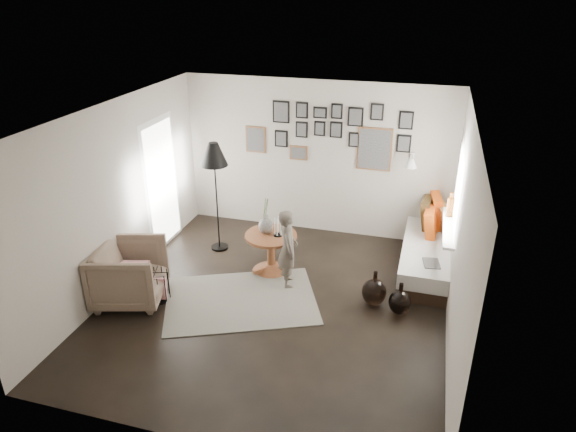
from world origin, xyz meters
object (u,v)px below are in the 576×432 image
(pedestal_table, at_px, (271,254))
(demijohn_small, at_px, (400,302))
(floor_lamp, at_px, (214,158))
(vase, at_px, (266,223))
(demijohn_large, at_px, (374,292))
(armchair, at_px, (129,273))
(magazine_basket, at_px, (157,286))
(daybed, at_px, (431,252))
(child, at_px, (288,249))

(pedestal_table, height_order, demijohn_small, pedestal_table)
(floor_lamp, bearing_deg, vase, -23.97)
(demijohn_large, bearing_deg, pedestal_table, 163.59)
(vase, relative_size, armchair, 0.60)
(floor_lamp, bearing_deg, magazine_basket, -98.69)
(demijohn_small, bearing_deg, daybed, 74.64)
(demijohn_small, xyz_separation_m, child, (-1.61, 0.29, 0.41))
(pedestal_table, bearing_deg, child, -41.25)
(demijohn_large, height_order, demijohn_small, demijohn_large)
(pedestal_table, height_order, child, child)
(magazine_basket, height_order, demijohn_large, demijohn_large)
(magazine_basket, relative_size, demijohn_small, 0.92)
(daybed, relative_size, demijohn_small, 4.46)
(daybed, distance_m, child, 2.22)
(magazine_basket, bearing_deg, child, 27.77)
(vase, relative_size, daybed, 0.27)
(magazine_basket, bearing_deg, pedestal_table, 42.22)
(vase, height_order, child, child)
(demijohn_small, distance_m, child, 1.68)
(floor_lamp, height_order, demijohn_large, floor_lamp)
(armchair, relative_size, child, 0.79)
(magazine_basket, bearing_deg, demijohn_large, 13.41)
(pedestal_table, relative_size, demijohn_large, 1.54)
(pedestal_table, distance_m, vase, 0.50)
(pedestal_table, bearing_deg, magazine_basket, -137.78)
(pedestal_table, xyz_separation_m, vase, (-0.08, 0.02, 0.49))
(demijohn_large, bearing_deg, armchair, -166.03)
(floor_lamp, bearing_deg, daybed, 4.44)
(floor_lamp, bearing_deg, pedestal_table, -23.24)
(armchair, bearing_deg, magazine_basket, -87.42)
(armchair, distance_m, demijohn_large, 3.31)
(magazine_basket, bearing_deg, vase, 44.56)
(vase, xyz_separation_m, armchair, (-1.53, -1.29, -0.36))
(pedestal_table, height_order, vase, vase)
(floor_lamp, xyz_separation_m, demijohn_large, (2.63, -0.91, -1.35))
(floor_lamp, bearing_deg, demijohn_small, -19.13)
(daybed, xyz_separation_m, demijohn_small, (-0.36, -1.29, -0.12))
(pedestal_table, height_order, armchair, armchair)
(demijohn_small, bearing_deg, child, 169.82)
(vase, xyz_separation_m, daybed, (2.39, 0.68, -0.48))
(armchair, height_order, magazine_basket, armchair)
(child, bearing_deg, pedestal_table, 26.13)
(daybed, xyz_separation_m, demijohn_large, (-0.71, -1.17, -0.10))
(daybed, relative_size, magazine_basket, 4.84)
(vase, distance_m, daybed, 2.53)
(demijohn_large, relative_size, child, 0.43)
(floor_lamp, xyz_separation_m, child, (1.38, -0.75, -0.96))
(daybed, bearing_deg, demijohn_small, -104.84)
(demijohn_large, bearing_deg, daybed, 58.99)
(demijohn_small, bearing_deg, floor_lamp, 160.87)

